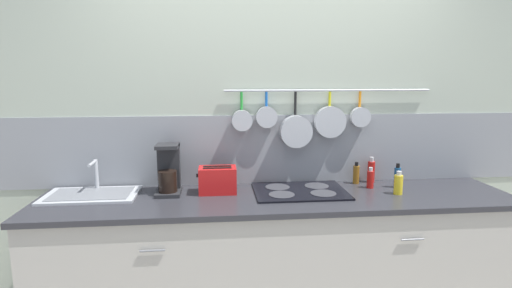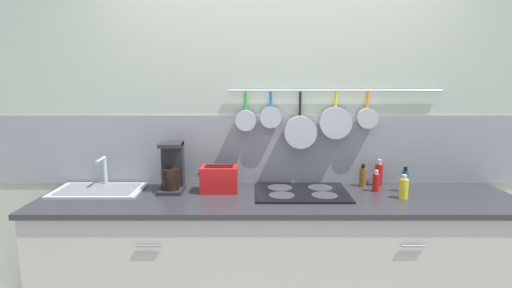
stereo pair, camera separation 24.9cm
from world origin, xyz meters
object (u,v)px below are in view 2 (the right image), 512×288
(bottle_vinegar, at_px, (363,177))
(bottle_olive_oil, at_px, (404,188))
(coffee_maker, at_px, (172,170))
(bottle_sesame_oil, at_px, (405,181))
(toaster, at_px, (220,179))
(bottle_dish_soap, at_px, (376,182))
(bottle_hot_sauce, at_px, (379,174))

(bottle_vinegar, height_order, bottle_olive_oil, bottle_vinegar)
(coffee_maker, height_order, bottle_sesame_oil, coffee_maker)
(toaster, relative_size, bottle_sesame_oil, 1.54)
(bottle_dish_soap, relative_size, bottle_sesame_oil, 0.86)
(coffee_maker, height_order, toaster, coffee_maker)
(toaster, distance_m, bottle_vinegar, 1.00)
(coffee_maker, xyz_separation_m, toaster, (0.32, -0.04, -0.05))
(toaster, relative_size, bottle_hot_sauce, 1.40)
(bottle_hot_sauce, xyz_separation_m, bottle_sesame_oil, (0.13, -0.15, -0.01))
(toaster, relative_size, bottle_dish_soap, 1.80)
(bottle_hot_sauce, height_order, bottle_sesame_oil, bottle_hot_sauce)
(bottle_vinegar, distance_m, bottle_sesame_oil, 0.28)
(bottle_hot_sauce, distance_m, bottle_sesame_oil, 0.20)
(toaster, distance_m, bottle_sesame_oil, 1.24)
(bottle_olive_oil, bearing_deg, bottle_dish_soap, 129.08)
(coffee_maker, height_order, bottle_dish_soap, coffee_maker)
(bottle_hot_sauce, bearing_deg, bottle_olive_oil, -77.44)
(bottle_vinegar, xyz_separation_m, bottle_dish_soap, (0.06, -0.12, -0.01))
(bottle_hot_sauce, bearing_deg, coffee_maker, -175.45)
(bottle_vinegar, bearing_deg, coffee_maker, -175.97)
(bottle_dish_soap, height_order, bottle_sesame_oil, bottle_sesame_oil)
(bottle_dish_soap, bearing_deg, toaster, -179.59)
(toaster, xyz_separation_m, bottle_hot_sauce, (1.11, 0.15, -0.00))
(coffee_maker, bearing_deg, bottle_olive_oil, -7.04)
(toaster, distance_m, bottle_dish_soap, 1.05)
(bottle_vinegar, height_order, bottle_hot_sauce, bottle_hot_sauce)
(coffee_maker, xyz_separation_m, bottle_dish_soap, (1.37, -0.03, -0.07))
(bottle_vinegar, distance_m, bottle_dish_soap, 0.13)
(bottle_olive_oil, bearing_deg, bottle_sesame_oil, 67.44)
(coffee_maker, distance_m, bottle_olive_oil, 1.52)
(toaster, xyz_separation_m, bottle_vinegar, (0.99, 0.13, -0.02))
(toaster, bearing_deg, bottle_dish_soap, 0.41)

